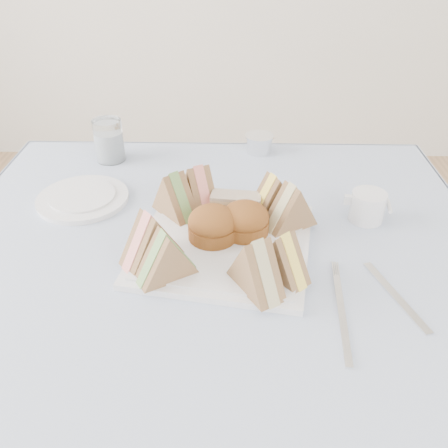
{
  "coord_description": "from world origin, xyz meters",
  "views": [
    {
      "loc": [
        0.03,
        -0.64,
        1.27
      ],
      "look_at": [
        0.02,
        0.06,
        0.8
      ],
      "focal_mm": 38.0,
      "sensor_mm": 36.0,
      "label": 1
    }
  ],
  "objects_px": {
    "water_glass": "(109,140)",
    "creamer_jug": "(368,206)",
    "serving_plate": "(224,244)",
    "table": "(216,400)"
  },
  "relations": [
    {
      "from": "water_glass",
      "to": "creamer_jug",
      "type": "height_order",
      "value": "water_glass"
    },
    {
      "from": "water_glass",
      "to": "serving_plate",
      "type": "bearing_deg",
      "value": -50.97
    },
    {
      "from": "water_glass",
      "to": "creamer_jug",
      "type": "relative_size",
      "value": 1.5
    },
    {
      "from": "table",
      "to": "serving_plate",
      "type": "xyz_separation_m",
      "value": [
        0.02,
        0.06,
        0.38
      ]
    },
    {
      "from": "serving_plate",
      "to": "creamer_jug",
      "type": "bearing_deg",
      "value": 29.18
    },
    {
      "from": "table",
      "to": "serving_plate",
      "type": "relative_size",
      "value": 2.95
    },
    {
      "from": "table",
      "to": "creamer_jug",
      "type": "bearing_deg",
      "value": 27.42
    },
    {
      "from": "serving_plate",
      "to": "water_glass",
      "type": "bearing_deg",
      "value": 138.93
    },
    {
      "from": "table",
      "to": "creamer_jug",
      "type": "relative_size",
      "value": 13.32
    },
    {
      "from": "water_glass",
      "to": "creamer_jug",
      "type": "xyz_separation_m",
      "value": [
        0.56,
        -0.25,
        -0.02
      ]
    }
  ]
}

